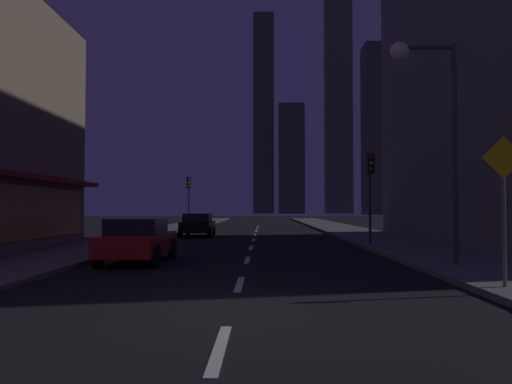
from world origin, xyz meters
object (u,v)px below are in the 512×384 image
object	(u,v)px
fire_hydrant_far_left	(153,231)
street_lamp_right	(426,97)
traffic_light_far_left	(189,191)
pedestrian_crossing_sign	(504,197)
car_parked_near	(138,240)
car_parked_far	(198,225)
traffic_light_near_right	(370,178)

from	to	relation	value
fire_hydrant_far_left	street_lamp_right	size ratio (longest dim) A/B	0.10
traffic_light_far_left	pedestrian_crossing_sign	xyz separation A→B (m)	(11.10, -28.79, -1.18)
car_parked_near	fire_hydrant_far_left	xyz separation A→B (m)	(-2.30, 12.14, -0.29)
street_lamp_right	pedestrian_crossing_sign	size ratio (longest dim) A/B	2.09
car_parked_far	street_lamp_right	size ratio (longest dim) A/B	0.64
car_parked_near	street_lamp_right	distance (m)	10.11
fire_hydrant_far_left	pedestrian_crossing_sign	distance (m)	21.33
car_parked_near	pedestrian_crossing_sign	size ratio (longest dim) A/B	1.34
traffic_light_near_right	fire_hydrant_far_left	bearing A→B (deg)	153.10
street_lamp_right	fire_hydrant_far_left	bearing A→B (deg)	129.16
car_parked_far	fire_hydrant_far_left	bearing A→B (deg)	-132.68
street_lamp_right	pedestrian_crossing_sign	bearing A→B (deg)	-86.88
fire_hydrant_far_left	street_lamp_right	distance (m)	18.45
car_parked_near	traffic_light_far_left	size ratio (longest dim) A/B	1.01
car_parked_near	traffic_light_far_left	xyz separation A→B (m)	(-1.90, 23.03, 2.45)
traffic_light_far_left	pedestrian_crossing_sign	bearing A→B (deg)	-68.92
fire_hydrant_far_left	traffic_light_near_right	distance (m)	13.07
traffic_light_near_right	street_lamp_right	world-z (taller)	street_lamp_right
car_parked_near	street_lamp_right	size ratio (longest dim) A/B	0.64
street_lamp_right	car_parked_far	bearing A→B (deg)	118.79
car_parked_far	traffic_light_near_right	bearing A→B (deg)	-42.29
car_parked_far	fire_hydrant_far_left	size ratio (longest dim) A/B	6.48
car_parked_far	street_lamp_right	xyz separation A→B (m)	(8.98, -16.34, 4.33)
car_parked_far	street_lamp_right	distance (m)	19.14
car_parked_near	fire_hydrant_far_left	size ratio (longest dim) A/B	6.48
traffic_light_near_right	pedestrian_crossing_sign	xyz separation A→B (m)	(0.10, -12.11, -1.18)
traffic_light_far_left	pedestrian_crossing_sign	world-z (taller)	traffic_light_far_left
car_parked_far	car_parked_near	bearing A→B (deg)	-90.00
car_parked_near	traffic_light_near_right	bearing A→B (deg)	34.93
car_parked_near	car_parked_far	size ratio (longest dim) A/B	1.00
car_parked_far	pedestrian_crossing_sign	world-z (taller)	pedestrian_crossing_sign
traffic_light_near_right	pedestrian_crossing_sign	bearing A→B (deg)	-89.53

